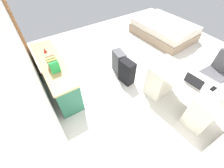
{
  "coord_description": "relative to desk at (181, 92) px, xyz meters",
  "views": [
    {
      "loc": [
        -2.06,
        2.38,
        2.66
      ],
      "look_at": [
        -0.47,
        1.36,
        0.6
      ],
      "focal_mm": 23.85,
      "sensor_mm": 36.0,
      "label": 1
    }
  ],
  "objects": [
    {
      "name": "suitcase_spare_grey",
      "position": [
        1.54,
        0.44,
        -0.11
      ],
      "size": [
        0.39,
        0.27,
        0.58
      ],
      "primitive_type": "cube",
      "rotation": [
        0.0,
        0.0,
        -0.15
      ],
      "color": "#4C4C51",
      "rests_on": "ground_plane"
    },
    {
      "name": "cell_phone_near_laptop",
      "position": [
        -0.37,
        -0.17,
        0.37
      ],
      "size": [
        0.07,
        0.14,
        0.01
      ],
      "primitive_type": "cube",
      "rotation": [
        0.0,
        0.0,
        0.05
      ],
      "color": "black",
      "rests_on": "desk"
    },
    {
      "name": "figurine_small",
      "position": [
        2.2,
        1.92,
        0.41
      ],
      "size": [
        0.08,
        0.08,
        0.11
      ],
      "primitive_type": "cone",
      "color": "red",
      "rests_on": "credenza"
    },
    {
      "name": "office_chair",
      "position": [
        -0.08,
        -0.95,
        0.02
      ],
      "size": [
        0.52,
        0.52,
        0.94
      ],
      "color": "black",
      "rests_on": "ground_plane"
    },
    {
      "name": "credenza",
      "position": [
        1.8,
        1.92,
        -0.02
      ],
      "size": [
        1.8,
        0.48,
        0.75
      ],
      "color": "#28664C",
      "rests_on": "ground_plane"
    },
    {
      "name": "desk",
      "position": [
        0.0,
        0.0,
        0.0
      ],
      "size": [
        1.5,
        0.81,
        0.76
      ],
      "color": "silver",
      "rests_on": "ground_plane"
    },
    {
      "name": "laptop",
      "position": [
        -0.12,
        0.02,
        0.41
      ],
      "size": [
        0.33,
        0.25,
        0.21
      ],
      "color": "#B7B7BC",
      "rests_on": "desk"
    },
    {
      "name": "wall_back",
      "position": [
        1.22,
        2.3,
        1.05
      ],
      "size": [
        4.42,
        0.1,
        2.89
      ],
      "primitive_type": "cube",
      "color": "white",
      "rests_on": "ground_plane"
    },
    {
      "name": "door_wooden",
      "position": [
        2.88,
        2.22,
        0.62
      ],
      "size": [
        0.88,
        0.05,
        2.04
      ],
      "primitive_type": "cube",
      "color": "#936038",
      "rests_on": "ground_plane"
    },
    {
      "name": "ground_plane",
      "position": [
        1.22,
        -0.23,
        -0.4
      ],
      "size": [
        6.06,
        6.06,
        0.0
      ],
      "primitive_type": "plane",
      "color": "silver"
    },
    {
      "name": "suitcase_black",
      "position": [
        1.13,
        0.49,
        -0.1
      ],
      "size": [
        0.38,
        0.26,
        0.59
      ],
      "primitive_type": "cube",
      "rotation": [
        0.0,
        0.0,
        0.13
      ],
      "color": "black",
      "rests_on": "ground_plane"
    },
    {
      "name": "book_row",
      "position": [
        1.57,
        1.92,
        0.47
      ],
      "size": [
        0.28,
        0.17,
        0.24
      ],
      "color": "green",
      "rests_on": "credenza"
    },
    {
      "name": "bed",
      "position": [
        2.18,
        -1.82,
        -0.15
      ],
      "size": [
        2.0,
        1.54,
        0.58
      ],
      "color": "gray",
      "rests_on": "ground_plane"
    },
    {
      "name": "computer_mouse",
      "position": [
        0.15,
        0.01,
        0.38
      ],
      "size": [
        0.07,
        0.11,
        0.03
      ],
      "primitive_type": "ellipsoid",
      "rotation": [
        0.0,
        0.0,
        0.11
      ],
      "color": "white",
      "rests_on": "desk"
    }
  ]
}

